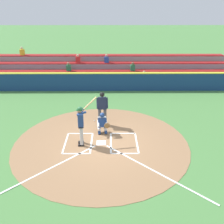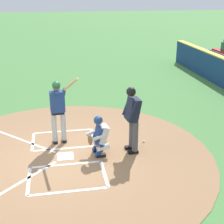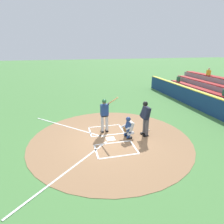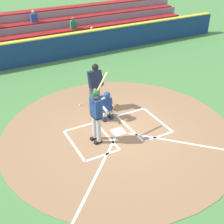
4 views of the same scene
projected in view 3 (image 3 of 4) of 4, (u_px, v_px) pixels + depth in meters
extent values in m
plane|color=#4C8442|center=(110.00, 139.00, 9.59)|extent=(120.00, 120.00, 0.00)
cylinder|color=#99704C|center=(110.00, 139.00, 9.59)|extent=(8.00, 8.00, 0.01)
cube|color=white|center=(110.00, 139.00, 9.59)|extent=(0.44, 0.44, 0.01)
cube|color=white|center=(134.00, 147.00, 8.82)|extent=(1.20, 0.08, 0.01)
cube|color=white|center=(96.00, 152.00, 8.42)|extent=(1.20, 0.08, 0.01)
cube|color=white|center=(113.00, 143.00, 9.17)|extent=(0.08, 1.80, 0.01)
cube|color=white|center=(119.00, 156.00, 8.07)|extent=(0.08, 1.80, 0.01)
cube|color=white|center=(122.00, 129.00, 10.75)|extent=(1.20, 0.08, 0.01)
cube|color=white|center=(90.00, 132.00, 10.35)|extent=(1.20, 0.08, 0.01)
cube|color=white|center=(109.00, 135.00, 10.00)|extent=(0.08, 1.80, 0.01)
cube|color=white|center=(104.00, 126.00, 11.10)|extent=(0.08, 1.80, 0.01)
cube|color=white|center=(67.00, 126.00, 11.04)|extent=(3.73, 3.73, 0.01)
cube|color=white|center=(69.00, 170.00, 7.19)|extent=(3.73, 3.73, 0.01)
cylinder|color=#BCBCBC|center=(102.00, 124.00, 10.16)|extent=(0.15, 0.15, 0.84)
cube|color=black|center=(102.00, 131.00, 10.34)|extent=(0.27, 0.14, 0.09)
cylinder|color=#BCBCBC|center=(107.00, 123.00, 10.24)|extent=(0.15, 0.15, 0.84)
cube|color=black|center=(107.00, 131.00, 10.43)|extent=(0.27, 0.14, 0.09)
cube|color=black|center=(104.00, 115.00, 10.04)|extent=(0.25, 0.36, 0.10)
cube|color=navy|center=(104.00, 110.00, 9.94)|extent=(0.28, 0.42, 0.60)
sphere|color=#9E7051|center=(104.00, 102.00, 9.82)|extent=(0.21, 0.21, 0.21)
sphere|color=#1E512D|center=(104.00, 101.00, 9.78)|extent=(0.23, 0.23, 0.23)
cube|color=#1E512D|center=(104.00, 101.00, 9.89)|extent=(0.13, 0.18, 0.02)
cylinder|color=navy|center=(104.00, 105.00, 9.80)|extent=(0.44, 0.13, 0.21)
cylinder|color=navy|center=(108.00, 105.00, 9.86)|extent=(0.27, 0.12, 0.29)
cylinder|color=tan|center=(113.00, 101.00, 9.48)|extent=(0.66, 0.42, 0.53)
cylinder|color=tan|center=(108.00, 104.00, 9.80)|extent=(0.10, 0.10, 0.08)
cube|color=black|center=(129.00, 138.00, 9.61)|extent=(0.15, 0.27, 0.09)
cube|color=navy|center=(129.00, 135.00, 9.55)|extent=(0.15, 0.25, 0.37)
cylinder|color=silver|center=(131.00, 133.00, 9.55)|extent=(0.19, 0.38, 0.21)
cube|color=black|center=(127.00, 135.00, 9.89)|extent=(0.15, 0.27, 0.09)
cube|color=navy|center=(126.00, 133.00, 9.83)|extent=(0.15, 0.25, 0.37)
cylinder|color=silver|center=(128.00, 131.00, 9.84)|extent=(0.19, 0.38, 0.21)
cube|color=silver|center=(130.00, 126.00, 9.58)|extent=(0.44, 0.40, 0.52)
cube|color=navy|center=(128.00, 126.00, 9.55)|extent=(0.44, 0.26, 0.46)
sphere|color=beige|center=(129.00, 119.00, 9.44)|extent=(0.21, 0.21, 0.21)
sphere|color=navy|center=(128.00, 119.00, 9.43)|extent=(0.24, 0.24, 0.24)
cylinder|color=silver|center=(128.00, 128.00, 9.36)|extent=(0.14, 0.46, 0.20)
cylinder|color=silver|center=(125.00, 125.00, 9.71)|extent=(0.14, 0.46, 0.20)
ellipsoid|color=brown|center=(125.00, 130.00, 9.30)|extent=(0.29, 0.13, 0.28)
cylinder|color=#4C4C51|center=(147.00, 127.00, 9.71)|extent=(0.16, 0.16, 0.86)
cube|color=black|center=(146.00, 136.00, 9.85)|extent=(0.15, 0.29, 0.09)
cylinder|color=#4C4C51|center=(144.00, 125.00, 9.96)|extent=(0.16, 0.16, 0.86)
cube|color=black|center=(143.00, 133.00, 10.10)|extent=(0.15, 0.29, 0.09)
cube|color=#191E33|center=(146.00, 113.00, 9.58)|extent=(0.47, 0.40, 0.66)
sphere|color=brown|center=(146.00, 104.00, 9.41)|extent=(0.22, 0.22, 0.22)
sphere|color=black|center=(145.00, 104.00, 9.40)|extent=(0.25, 0.25, 0.25)
cylinder|color=#191E33|center=(147.00, 114.00, 9.33)|extent=(0.12, 0.29, 0.56)
cylinder|color=#191E33|center=(142.00, 111.00, 9.76)|extent=(0.12, 0.29, 0.56)
sphere|color=white|center=(149.00, 130.00, 10.50)|extent=(0.07, 0.07, 0.07)
cube|color=yellow|center=(209.00, 72.00, 17.63)|extent=(0.36, 0.22, 0.46)
sphere|color=beige|center=(209.00, 69.00, 17.52)|extent=(0.20, 0.20, 0.20)
cube|color=#2D844C|center=(178.00, 79.00, 19.51)|extent=(0.36, 0.22, 0.46)
sphere|color=beige|center=(179.00, 76.00, 19.40)|extent=(0.20, 0.20, 0.20)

